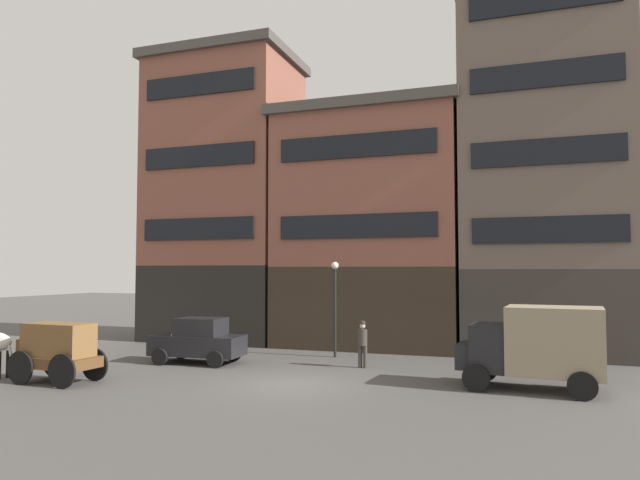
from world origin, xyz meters
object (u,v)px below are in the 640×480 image
sedan_dark (198,341)px  pedestrian_officer (363,342)px  fire_hydrant_curbside (226,344)px  cargo_wagon (57,348)px  streetlamp_curbside (335,295)px  delivery_truck_near (535,345)px

sedan_dark → pedestrian_officer: size_ratio=2.11×
sedan_dark → pedestrian_officer: bearing=9.9°
fire_hydrant_curbside → cargo_wagon: bearing=-104.7°
sedan_dark → fire_hydrant_curbside: 2.97m
cargo_wagon → sedan_dark: 5.56m
sedan_dark → streetlamp_curbside: (4.74, 3.35, 1.76)m
sedan_dark → streetlamp_curbside: size_ratio=0.92×
streetlamp_curbside → fire_hydrant_curbside: size_ratio=4.96×
pedestrian_officer → cargo_wagon: bearing=-145.4°
sedan_dark → delivery_truck_near: bearing=-5.0°
streetlamp_curbside → fire_hydrant_curbside: streetlamp_curbside is taller
cargo_wagon → sedan_dark: (2.38, 5.02, -0.23)m
cargo_wagon → fire_hydrant_curbside: 8.23m
fire_hydrant_curbside → pedestrian_officer: bearing=-14.5°
sedan_dark → streetlamp_curbside: bearing=35.3°
cargo_wagon → streetlamp_curbside: 11.09m
streetlamp_curbside → fire_hydrant_curbside: 5.54m
delivery_truck_near → fire_hydrant_curbside: delivery_truck_near is taller
delivery_truck_near → sedan_dark: bearing=175.0°
cargo_wagon → pedestrian_officer: size_ratio=1.65×
streetlamp_curbside → sedan_dark: bearing=-144.7°
cargo_wagon → delivery_truck_near: 15.60m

